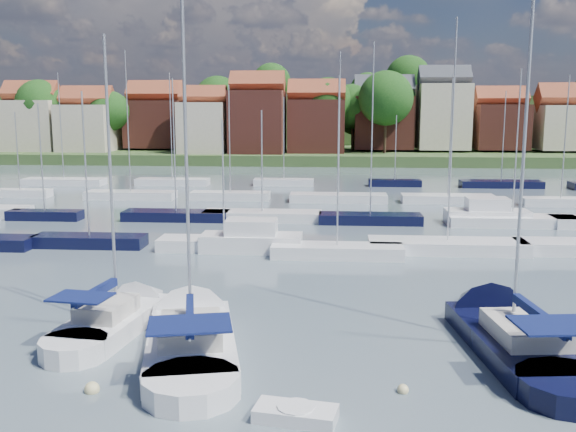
{
  "coord_description": "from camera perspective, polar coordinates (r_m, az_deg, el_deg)",
  "views": [
    {
      "loc": [
        0.48,
        -23.31,
        10.02
      ],
      "look_at": [
        -2.31,
        14.0,
        3.56
      ],
      "focal_mm": 40.0,
      "sensor_mm": 36.0,
      "label": 1
    }
  ],
  "objects": [
    {
      "name": "sailboat_navy",
      "position": [
        30.12,
        18.37,
        -9.45
      ],
      "size": [
        5.17,
        13.9,
        18.7
      ],
      "rotation": [
        0.0,
        0.0,
        1.69
      ],
      "color": "black",
      "rests_on": "ground"
    },
    {
      "name": "far_shore_town",
      "position": [
        156.08,
        4.96,
        7.77
      ],
      "size": [
        212.46,
        90.0,
        22.27
      ],
      "color": "#3E592C",
      "rests_on": "ground"
    },
    {
      "name": "buoy_d",
      "position": [
        23.87,
        10.17,
        -15.18
      ],
      "size": [
        0.41,
        0.41,
        0.41
      ],
      "primitive_type": "sphere",
      "color": "beige",
      "rests_on": "ground"
    },
    {
      "name": "sailboat_centre",
      "position": [
        28.75,
        -8.6,
        -9.97
      ],
      "size": [
        6.27,
        13.56,
        17.74
      ],
      "rotation": [
        0.0,
        0.0,
        1.79
      ],
      "color": "white",
      "rests_on": "ground"
    },
    {
      "name": "buoy_b",
      "position": [
        24.57,
        -17.02,
        -14.72
      ],
      "size": [
        0.54,
        0.54,
        0.54
      ],
      "primitive_type": "sphere",
      "color": "beige",
      "rests_on": "ground"
    },
    {
      "name": "buoy_e",
      "position": [
        31.64,
        14.95,
        -9.01
      ],
      "size": [
        0.53,
        0.53,
        0.53
      ],
      "primitive_type": "sphere",
      "color": "#D85914",
      "rests_on": "ground"
    },
    {
      "name": "buoy_c",
      "position": [
        24.26,
        -8.92,
        -14.72
      ],
      "size": [
        0.46,
        0.46,
        0.46
      ],
      "primitive_type": "sphere",
      "color": "#D85914",
      "rests_on": "ground"
    },
    {
      "name": "sailboat_left",
      "position": [
        31.19,
        -14.39,
        -8.56
      ],
      "size": [
        4.09,
        10.63,
        14.13
      ],
      "rotation": [
        0.0,
        0.0,
        1.44
      ],
      "color": "white",
      "rests_on": "ground"
    },
    {
      "name": "ground",
      "position": [
        64.1,
        3.8,
        0.78
      ],
      "size": [
        260.0,
        260.0,
        0.0
      ],
      "primitive_type": "plane",
      "color": "#42505A",
      "rests_on": "ground"
    },
    {
      "name": "marina_field",
      "position": [
        59.26,
        5.6,
        0.44
      ],
      "size": [
        79.62,
        41.41,
        15.93
      ],
      "color": "white",
      "rests_on": "ground"
    },
    {
      "name": "buoy_f",
      "position": [
        24.45,
        23.79,
        -15.26
      ],
      "size": [
        0.43,
        0.43,
        0.43
      ],
      "primitive_type": "sphere",
      "color": "#D85914",
      "rests_on": "ground"
    },
    {
      "name": "tender",
      "position": [
        21.6,
        0.68,
        -17.18
      ],
      "size": [
        2.82,
        1.66,
        0.57
      ],
      "rotation": [
        0.0,
        0.0,
        -0.17
      ],
      "color": "white",
      "rests_on": "ground"
    }
  ]
}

